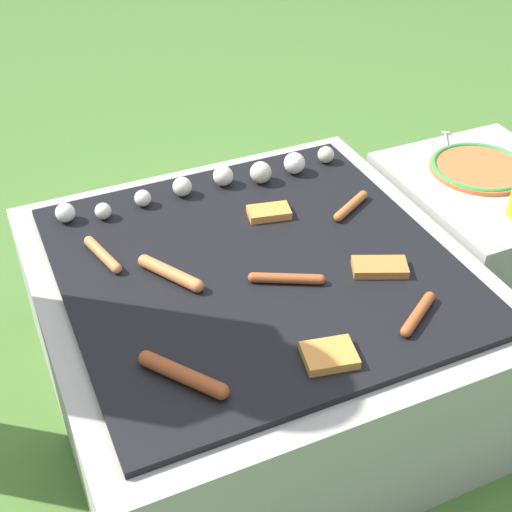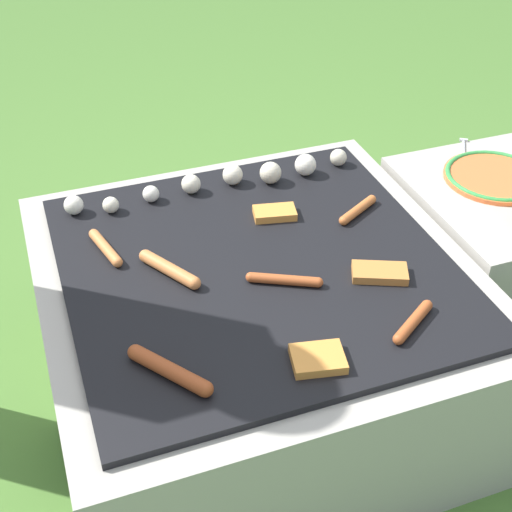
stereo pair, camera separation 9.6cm
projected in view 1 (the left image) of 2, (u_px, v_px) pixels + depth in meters
The scene contains 15 objects.
ground_plane at pixel (256, 387), 1.91m from camera, with size 14.00×14.00×0.00m, color #47702D.
grill at pixel (256, 330), 1.79m from camera, with size 0.99×0.99×0.42m.
side_ledge at pixel (478, 243), 2.08m from camera, with size 0.47×0.54×0.42m.
sausage_front_right at pixel (170, 273), 1.60m from camera, with size 0.11×0.16×0.03m.
sausage_mid_right at pixel (287, 278), 1.59m from camera, with size 0.16×0.09×0.02m.
sausage_front_center at pixel (418, 314), 1.50m from camera, with size 0.13×0.09×0.02m.
sausage_front_left at pixel (351, 206), 1.83m from camera, with size 0.13×0.09×0.02m.
sausage_back_left at pixel (103, 254), 1.66m from camera, with size 0.06×0.15×0.02m.
sausage_back_right at pixel (183, 375), 1.35m from camera, with size 0.13×0.17×0.03m.
bread_slice_center at pixel (329, 355), 1.40m from camera, with size 0.12×0.10×0.02m.
bread_slice_left at pixel (269, 212), 1.80m from camera, with size 0.12×0.08×0.02m.
bread_slice_right at pixel (380, 267), 1.63m from camera, with size 0.14×0.11×0.02m.
mushroom_row at pixel (220, 179), 1.90m from camera, with size 0.78×0.09×0.06m.
plate_colorful at pixel (480, 168), 1.98m from camera, with size 0.28×0.28×0.02m.
fork_utensil at pixel (447, 147), 2.09m from camera, with size 0.12×0.18×0.01m.
Camera 1 is at (-0.53, -1.19, 1.44)m, focal length 50.00 mm.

